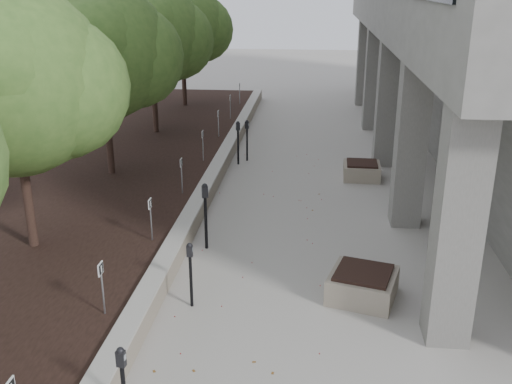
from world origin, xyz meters
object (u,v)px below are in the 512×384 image
at_px(crabapple_tree_2, 16,120).
at_px(parking_meter_2, 191,275).
at_px(crabapple_tree_3, 104,80).
at_px(planter_front, 363,284).
at_px(crabapple_tree_4, 152,58).
at_px(crabapple_tree_5, 182,44).
at_px(parking_meter_4, 238,143).
at_px(parking_meter_3, 206,216).
at_px(planter_back, 362,170).
at_px(parking_meter_5, 247,141).

bearing_deg(crabapple_tree_2, parking_meter_2, -21.32).
bearing_deg(crabapple_tree_3, crabapple_tree_2, -90.00).
height_order(crabapple_tree_2, planter_front, crabapple_tree_2).
height_order(crabapple_tree_4, crabapple_tree_5, same).
xyz_separation_m(crabapple_tree_3, parking_meter_4, (3.43, 2.49, -2.39)).
relative_size(crabapple_tree_5, parking_meter_3, 3.49).
bearing_deg(planter_back, planter_front, -93.77).
bearing_deg(crabapple_tree_2, parking_meter_4, 65.40).
bearing_deg(crabapple_tree_4, crabapple_tree_2, -90.00).
height_order(parking_meter_3, planter_front, parking_meter_3).
height_order(parking_meter_2, parking_meter_5, parking_meter_5).
bearing_deg(crabapple_tree_3, parking_meter_2, -60.02).
relative_size(crabapple_tree_4, planter_back, 4.97).
xyz_separation_m(crabapple_tree_2, crabapple_tree_4, (0.00, 10.00, 0.00)).
height_order(crabapple_tree_2, crabapple_tree_3, same).
distance_m(crabapple_tree_2, crabapple_tree_4, 10.00).
bearing_deg(parking_meter_2, crabapple_tree_2, 157.55).
distance_m(parking_meter_5, planter_back, 4.03).
xyz_separation_m(crabapple_tree_2, crabapple_tree_5, (0.00, 15.00, 0.00)).
bearing_deg(parking_meter_3, crabapple_tree_3, 113.09).
distance_m(crabapple_tree_4, crabapple_tree_5, 5.00).
distance_m(crabapple_tree_2, parking_meter_4, 8.57).
relative_size(crabapple_tree_5, planter_front, 4.53).
xyz_separation_m(parking_meter_2, planter_back, (3.66, 7.89, -0.39)).
relative_size(crabapple_tree_2, parking_meter_3, 3.49).
bearing_deg(crabapple_tree_2, crabapple_tree_4, 90.00).
xyz_separation_m(crabapple_tree_5, planter_front, (6.91, -15.81, -2.84)).
bearing_deg(crabapple_tree_3, crabapple_tree_4, 90.00).
height_order(crabapple_tree_5, parking_meter_2, crabapple_tree_5).
distance_m(crabapple_tree_3, crabapple_tree_5, 10.00).
distance_m(parking_meter_4, planter_back, 4.12).
bearing_deg(parking_meter_3, crabapple_tree_5, 85.51).
xyz_separation_m(parking_meter_4, planter_back, (3.96, -1.05, -0.47)).
height_order(crabapple_tree_4, parking_meter_2, crabapple_tree_4).
bearing_deg(crabapple_tree_4, parking_meter_3, -68.43).
height_order(crabapple_tree_3, parking_meter_2, crabapple_tree_3).
bearing_deg(crabapple_tree_4, parking_meter_4, -36.25).
xyz_separation_m(crabapple_tree_2, parking_meter_2, (3.72, -1.45, -2.47)).
xyz_separation_m(crabapple_tree_2, parking_meter_5, (3.67, 7.93, -2.42)).
distance_m(crabapple_tree_4, planter_back, 8.68).
distance_m(crabapple_tree_4, parking_meter_2, 12.29).
xyz_separation_m(crabapple_tree_5, parking_meter_4, (3.43, -7.51, -2.39)).
xyz_separation_m(parking_meter_2, parking_meter_4, (-0.29, 8.94, 0.08)).
height_order(crabapple_tree_5, parking_meter_3, crabapple_tree_5).
height_order(parking_meter_5, planter_front, parking_meter_5).
height_order(parking_meter_5, planter_back, parking_meter_5).
distance_m(crabapple_tree_3, parking_meter_3, 5.81).
bearing_deg(parking_meter_4, crabapple_tree_2, -134.82).
distance_m(parking_meter_2, parking_meter_4, 8.94).
distance_m(crabapple_tree_3, parking_meter_5, 5.28).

